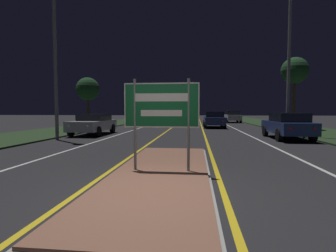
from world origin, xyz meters
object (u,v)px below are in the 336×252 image
highway_sign (161,109)px  car_approaching_0 (93,124)px  car_receding_2 (233,116)px  streetlight_left_near (54,22)px  streetlight_right_near (290,25)px  car_receding_0 (287,125)px  car_receding_1 (214,119)px

highway_sign → car_approaching_0: (-5.88, 10.18, -0.91)m
car_approaching_0 → car_receding_2: bearing=58.4°
highway_sign → streetlight_left_near: (-6.58, 6.89, 4.58)m
streetlight_left_near → streetlight_right_near: streetlight_right_near is taller
car_receding_0 → car_approaching_0: bearing=173.0°
highway_sign → car_receding_1: highway_sign is taller
streetlight_right_near → car_approaching_0: (-12.14, 0.27, -5.87)m
highway_sign → car_receding_1: 18.44m
car_receding_0 → car_receding_1: car_receding_1 is taller
car_receding_0 → car_receding_2: bearing=90.7°
streetlight_right_near → car_receding_2: bearing=91.9°
highway_sign → streetlight_left_near: 10.57m
highway_sign → car_approaching_0: highway_sign is taller
highway_sign → car_receding_0: 10.57m
highway_sign → car_approaching_0: size_ratio=0.51×
car_receding_2 → streetlight_right_near: bearing=-88.1°
streetlight_left_near → car_receding_1: 15.52m
streetlight_right_near → car_receding_2: (-0.64, 18.96, -5.77)m
car_receding_1 → car_approaching_0: size_ratio=1.08×
highway_sign → car_receding_1: bearing=82.3°
streetlight_left_near → car_receding_1: (9.06, 11.37, -5.43)m
streetlight_right_near → car_receding_1: (-3.78, 8.35, -5.80)m
streetlight_left_near → car_receding_0: bearing=8.4°
streetlight_left_near → car_receding_2: 25.71m
highway_sign → car_receding_0: size_ratio=0.51×
car_receding_1 → car_receding_2: (3.13, 10.61, 0.03)m
streetlight_left_near → streetlight_right_near: size_ratio=0.91×
car_receding_2 → car_approaching_0: bearing=-121.6°
streetlight_left_near → car_receding_1: bearing=51.4°
streetlight_left_near → highway_sign: bearing=-46.3°
streetlight_right_near → car_receding_2: 19.83m
streetlight_left_near → streetlight_right_near: (12.84, 3.02, 0.37)m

